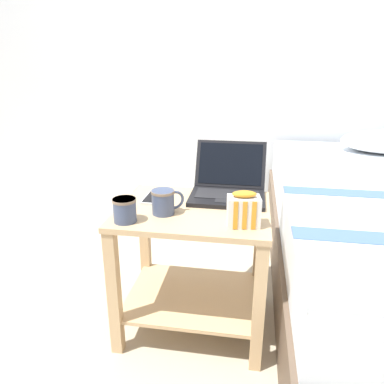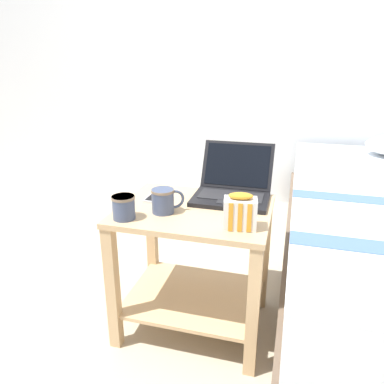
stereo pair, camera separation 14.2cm
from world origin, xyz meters
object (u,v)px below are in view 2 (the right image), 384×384
object	(u,v)px
mug_front_left	(164,200)
cell_phone	(158,196)
laptop	(233,188)
mug_front_right	(123,206)
snack_bag	(240,212)

from	to	relation	value
mug_front_left	cell_phone	distance (m)	0.17
laptop	mug_front_left	distance (m)	0.32
mug_front_right	cell_phone	bearing A→B (deg)	79.76
mug_front_left	snack_bag	distance (m)	0.31
mug_front_left	mug_front_right	size ratio (longest dim) A/B	1.10
laptop	mug_front_left	bearing A→B (deg)	-134.04
mug_front_left	cell_phone	size ratio (longest dim) A/B	0.78
snack_bag	cell_phone	bearing A→B (deg)	151.71
laptop	cell_phone	world-z (taller)	laptop
snack_bag	cell_phone	distance (m)	0.44
laptop	mug_front_left	xyz separation A→B (m)	(-0.23, -0.23, 0.01)
mug_front_left	cell_phone	xyz separation A→B (m)	(-0.08, 0.15, -0.05)
mug_front_left	snack_bag	world-z (taller)	snack_bag
mug_front_right	laptop	bearing A→B (deg)	42.98
laptop	snack_bag	distance (m)	0.30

